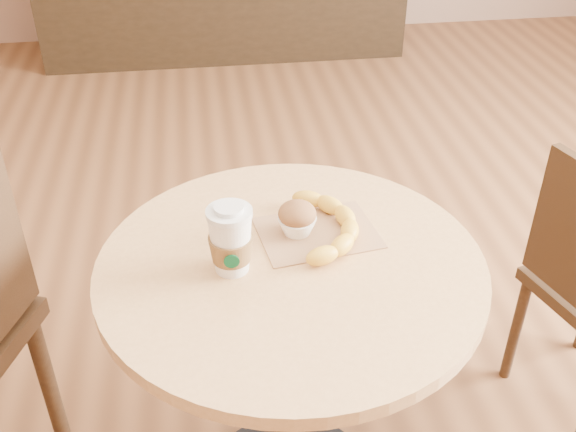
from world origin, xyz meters
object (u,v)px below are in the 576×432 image
object	(u,v)px
cafe_table	(291,332)
muffin	(297,218)
banana	(330,224)
coffee_cup	(231,242)

from	to	relation	value
cafe_table	muffin	size ratio (longest dim) A/B	9.56
cafe_table	muffin	world-z (taller)	muffin
cafe_table	banana	xyz separation A→B (m)	(0.09, 0.08, 0.21)
muffin	banana	size ratio (longest dim) A/B	0.29
cafe_table	coffee_cup	xyz separation A→B (m)	(-0.12, -0.01, 0.26)
coffee_cup	banana	size ratio (longest dim) A/B	0.53
coffee_cup	banana	bearing A→B (deg)	25.93
cafe_table	banana	bearing A→B (deg)	40.98
muffin	banana	bearing A→B (deg)	-6.22
coffee_cup	muffin	distance (m)	0.18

